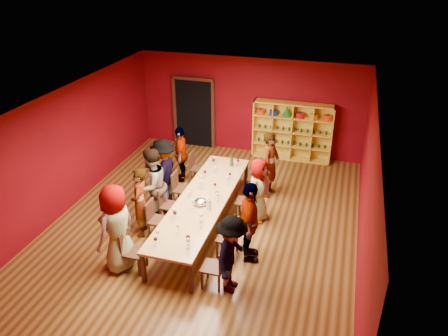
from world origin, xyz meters
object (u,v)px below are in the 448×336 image
Objects in this scene: chair_person_right_1 at (231,236)px; chair_person_right_3 at (248,200)px; tasting_table at (203,200)px; chair_person_left_3 at (179,187)px; person_left_4 at (181,154)px; chair_person_right_0 at (217,265)px; person_right_4 at (270,164)px; chair_person_left_2 at (167,203)px; person_right_3 at (259,190)px; person_left_3 at (164,172)px; person_left_2 at (152,185)px; chair_person_left_1 at (155,217)px; shelving_unit at (292,128)px; chair_person_left_0 at (130,249)px; person_right_1 at (249,223)px; person_left_1 at (140,202)px; person_left_0 at (117,228)px; chair_person_right_4 at (259,176)px; spittoon_bowl at (201,202)px; wine_bottle at (232,161)px; person_right_0 at (232,255)px; chair_person_left_4 at (196,166)px.

chair_person_right_1 and chair_person_right_3 have the same top height.
tasting_table is at bearing -144.03° from chair_person_right_3.
chair_person_left_3 is 0.56× the size of person_left_4.
person_right_4 is (0.28, 3.76, 0.39)m from chair_person_right_0.
chair_person_left_2 is (-0.91, -0.03, -0.20)m from tasting_table.
tasting_table is at bearing 134.90° from person_right_3.
tasting_table is 1.52m from person_left_3.
chair_person_left_2 is 0.49× the size of person_left_2.
chair_person_left_1 is at bearing -143.32° from tasting_table.
chair_person_right_1 is (1.82, -0.85, 0.00)m from chair_person_left_2.
shelving_unit is at bearing 62.03° from chair_person_left_2.
shelving_unit is 4.46m from person_left_3.
person_right_1 reaches higher than chair_person_left_0.
person_left_0 is at bearing -11.50° from person_left_1.
person_left_4 is at bearing 177.49° from chair_person_right_4.
spittoon_bowl is at bearing 14.84° from person_left_4.
wine_bottle reaches higher than chair_person_left_0.
person_right_0 is (2.11, -1.18, 0.31)m from chair_person_left_1.
person_left_3 is 1.09× the size of person_left_4.
person_right_4 is 1.01m from wine_bottle.
chair_person_left_3 is 1.00× the size of chair_person_right_3.
chair_person_left_0 is at bearing 100.85° from person_right_1.
person_right_0 is at bearing -73.54° from chair_person_right_1.
chair_person_left_0 is 1.00× the size of chair_person_right_4.
chair_person_left_4 is 0.56× the size of person_right_3.
shelving_unit is 1.39× the size of person_left_3.
person_right_1 is at bearing -34.12° from tasting_table.
person_left_0 is 2.12m from chair_person_right_0.
chair_person_right_0 and chair_person_right_1 have the same top height.
person_left_0 reaches higher than chair_person_left_3.
chair_person_left_2 is at bearing -133.35° from chair_person_right_4.
person_left_4 reaches higher than chair_person_right_3.
chair_person_right_0 and chair_person_right_3 have the same top height.
shelving_unit is 1.27× the size of person_left_0.
person_left_0 reaches higher than person_left_1.
person_right_3 is (2.06, -1.34, 0.30)m from chair_person_left_4.
chair_person_left_0 is at bearing -125.81° from chair_person_right_3.
chair_person_left_3 is at bearing 102.01° from person_right_3.
person_left_3 is (-0.39, 0.00, 0.37)m from chair_person_left_3.
wine_bottle is (0.15, 2.06, 0.06)m from spittoon_bowl.
person_left_4 is (-0.07, 2.03, -0.12)m from person_left_2.
spittoon_bowl reaches higher than chair_person_left_2.
chair_person_right_3 is 2.64× the size of wine_bottle.
person_right_0 reaches higher than wine_bottle.
person_right_1 is at bearing -67.36° from wine_bottle.
person_right_3 is (2.06, 1.34, 0.30)m from chair_person_left_1.
person_left_4 is at bearing -160.71° from person_left_2.
chair_person_right_0 is at bearing 37.17° from person_left_3.
person_left_2 is at bearing 55.97° from person_right_0.
chair_person_left_0 is 2.99× the size of spittoon_bowl.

